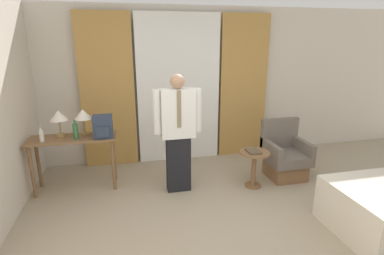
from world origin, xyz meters
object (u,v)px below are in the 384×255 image
Objects in this scene: armchair at (285,157)px; backpack at (103,127)px; desk at (73,147)px; person at (178,130)px; table_lamp_left at (59,117)px; side_table at (254,163)px; table_lamp_right at (83,116)px; bottle_near_edge at (41,136)px; book at (253,151)px; bottle_by_lamp at (76,131)px.

backpack is at bearing 175.49° from armchair.
person is (1.47, -0.38, 0.26)m from desk.
table_lamp_left reaches higher than backpack.
person is at bearing 171.88° from side_table.
person is 1.84m from armchair.
table_lamp_right is at bearing 0.00° from table_lamp_left.
backpack is at bearing -0.02° from bottle_near_edge.
backpack is at bearing -33.97° from table_lamp_right.
bottle_near_edge is at bearing 171.33° from book.
book is (2.39, -0.63, -0.52)m from table_lamp_right.
desk is 5.35× the size of book.
table_lamp_left is 1.00× the size of table_lamp_right.
table_lamp_left is at bearing 166.90° from book.
side_table is (2.75, -0.63, -0.71)m from table_lamp_left.
bottle_by_lamp is (0.07, -0.09, 0.26)m from desk.
table_lamp_right reaches higher than desk.
table_lamp_left is 1.70× the size of book.
armchair is at bearing -3.50° from bottle_near_edge.
side_table is (2.96, -0.44, -0.50)m from bottle_near_edge.
bottle_by_lamp reaches higher than book.
desk is 0.45m from bottle_near_edge.
person is at bearing 171.36° from book.
side_table is at bearing -14.52° from table_lamp_right.
armchair reaches higher than desk.
bottle_near_edge is 0.12× the size of person.
backpack reaches higher than bottle_near_edge.
table_lamp_right is 3.17m from armchair.
table_lamp_right is (0.16, 0.08, 0.43)m from desk.
table_lamp_right is 1.92× the size of bottle_near_edge.
table_lamp_right reaches higher than armchair.
side_table is at bearing -160.64° from armchair.
bottle_near_edge reaches higher than desk.
desk is 2.61m from book.
bottle_near_edge reaches higher than armchair.
bottle_near_edge is (-0.54, -0.19, -0.21)m from table_lamp_right.
bottle_near_edge is at bearing -160.96° from table_lamp_right.
desk is 6.05× the size of bottle_near_edge.
bottle_by_lamp is 3.21m from armchair.
table_lamp_left is at bearing 167.15° from side_table.
bottle_by_lamp is (0.23, -0.17, -0.18)m from table_lamp_left.
bottle_by_lamp is at bearing 169.53° from book.
person reaches higher than book.
backpack is (0.60, -0.19, -0.13)m from table_lamp_left.
book reaches higher than side_table.
desk is at bearing 174.31° from armchair.
table_lamp_left reaches higher than desk.
person is 1.25m from side_table.
table_lamp_right reaches higher than side_table.
backpack is 0.35× the size of armchair.
bottle_by_lamp is at bearing -118.60° from table_lamp_right.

